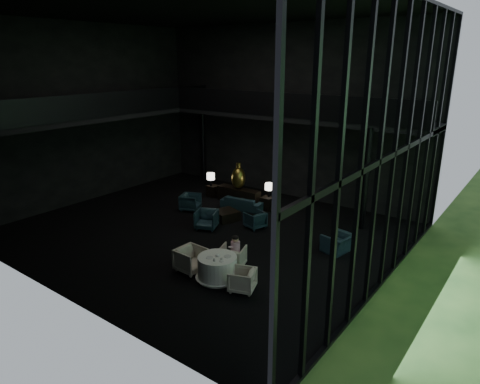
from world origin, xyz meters
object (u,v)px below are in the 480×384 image
Objects in this scene: side_table_left at (213,191)px; lounge_armchair_south at (206,218)px; dining_chair_west at (191,258)px; child at (235,245)px; table_lamp_right at (269,187)px; lounge_armchair_east at (255,220)px; side_table_right at (268,203)px; bronze_urn at (238,178)px; dining_chair_north at (232,256)px; window_armchair at (338,241)px; console at (239,195)px; lounge_armchair_west at (190,201)px; dining_chair_east at (242,280)px; sofa at (242,201)px; table_lamp_left at (211,177)px; coffee_table at (226,215)px; dining_table at (217,269)px.

lounge_armchair_south is (2.49, -3.33, 0.17)m from side_table_left.
dining_chair_west is 1.45× the size of child.
table_lamp_right is 2.42m from lounge_armchair_east.
side_table_left is 0.95× the size of side_table_right.
bronze_urn reaches higher than dining_chair_north.
bronze_urn is at bearing -99.39° from window_armchair.
lounge_armchair_east is at bearing -69.75° from side_table_right.
dining_chair_west is at bearing -55.02° from side_table_left.
console is at bearing -179.78° from side_table_right.
lounge_armchair_east is at bearing -65.97° from child.
lounge_armchair_west reaches higher than dining_chair_east.
dining_chair_west is at bearing 102.81° from sofa.
side_table_right is 3.40m from lounge_armchair_south.
lounge_armchair_west is 5.76m from dining_chair_north.
window_armchair is at bearing -20.00° from bronze_urn.
dining_chair_east is at bearing -147.76° from lounge_armchair_west.
dining_chair_east is at bearing -63.21° from table_lamp_right.
table_lamp_left reaches higher than coffee_table.
bronze_urn is at bearing 81.77° from lounge_armchair_south.
sofa reaches higher than lounge_armchair_east.
child is at bearing 93.62° from dining_table.
dining_chair_west is at bearing -65.83° from bronze_urn.
dining_chair_east is at bearing -52.38° from bronze_urn.
lounge_armchair_west is 1.99m from coffee_table.
lounge_armchair_west is at bearing -117.37° from bronze_urn.
dining_table is (1.45, -4.11, -0.01)m from lounge_armchair_east.
sofa is 1.97× the size of window_armchair.
sofa is at bearing 23.22° from dining_chair_west.
dining_chair_north is at bearing -40.42° from dining_chair_west.
bronze_urn is 3.49m from lounge_armchair_south.
dining_chair_east is at bearing -43.86° from table_lamp_left.
console is 2.29m from coffee_table.
table_lamp_right is 0.69× the size of window_armchair.
console is 1.24× the size of sofa.
side_table_right is 0.64× the size of coffee_table.
lounge_armchair_east is at bearing 0.75° from coffee_table.
window_armchair is at bearing 145.11° from dining_chair_east.
dining_chair_west is at bearing 28.90° from dining_chair_north.
side_table_right is 5.66m from child.
coffee_table is at bearing -47.23° from child.
dining_chair_north reaches higher than lounge_armchair_east.
coffee_table is (-1.48, -0.02, -0.14)m from lounge_armchair_east.
table_lamp_right reaches higher than dining_chair_north.
dining_chair_north is (2.11, -5.40, -0.62)m from table_lamp_right.
dining_chair_north is at bearing 40.48° from lounge_armchair_east.
table_lamp_left reaches higher than lounge_armchair_east.
lounge_armchair_east is at bearing 109.47° from dining_table.
side_table_left is 0.31× the size of sofa.
console is 3.55× the size of table_lamp_right.
child is (-2.18, -3.02, 0.37)m from window_armchair.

